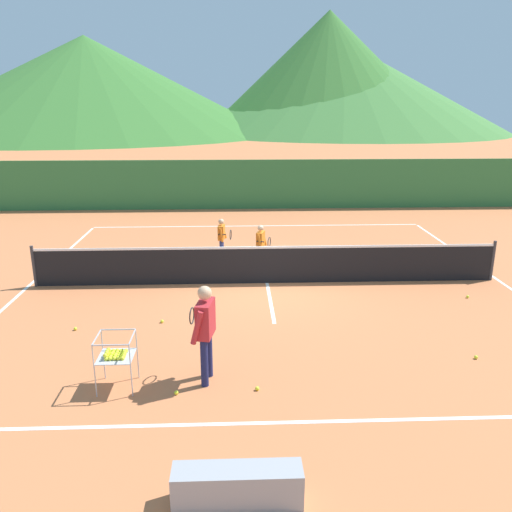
{
  "coord_description": "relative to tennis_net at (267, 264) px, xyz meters",
  "views": [
    {
      "loc": [
        -0.78,
        -12.37,
        4.46
      ],
      "look_at": [
        -0.33,
        -1.17,
        1.08
      ],
      "focal_mm": 36.13,
      "sensor_mm": 36.0,
      "label": 1
    }
  ],
  "objects": [
    {
      "name": "hill_1",
      "position": [
        12.71,
        65.65,
        7.83
      ],
      "size": [
        36.07,
        36.07,
        16.66
      ],
      "primitive_type": "cone",
      "color": "#38702D",
      "rests_on": "ground"
    },
    {
      "name": "hill_2",
      "position": [
        -21.02,
        63.26,
        5.98
      ],
      "size": [
        52.02,
        52.02,
        12.96
      ],
      "primitive_type": "cone",
      "color": "#38702D",
      "rests_on": "ground"
    },
    {
      "name": "line_service_center",
      "position": [
        0.0,
        0.0,
        -0.5
      ],
      "size": [
        0.08,
        5.04,
        0.01
      ],
      "primitive_type": "cube",
      "color": "white",
      "rests_on": "ground"
    },
    {
      "name": "tennis_ball_2",
      "position": [
        3.52,
        -4.18,
        -0.47
      ],
      "size": [
        0.07,
        0.07,
        0.07
      ],
      "primitive_type": "sphere",
      "color": "yellow",
      "rests_on": "ground"
    },
    {
      "name": "student_1",
      "position": [
        -0.09,
        1.32,
        0.23
      ],
      "size": [
        0.41,
        0.66,
        1.21
      ],
      "color": "silver",
      "rests_on": "ground"
    },
    {
      "name": "ground_plane",
      "position": [
        0.0,
        0.0,
        -0.5
      ],
      "size": [
        120.0,
        120.0,
        0.0
      ],
      "primitive_type": "plane",
      "color": "#C67042"
    },
    {
      "name": "line_sideline_west",
      "position": [
        -6.01,
        0.0,
        -0.5
      ],
      "size": [
        0.08,
        12.23,
        0.01
      ],
      "primitive_type": "cube",
      "color": "white",
      "rests_on": "ground"
    },
    {
      "name": "tennis_net",
      "position": [
        0.0,
        0.0,
        0.0
      ],
      "size": [
        11.7,
        0.08,
        1.05
      ],
      "color": "#333338",
      "rests_on": "ground"
    },
    {
      "name": "tennis_ball_9",
      "position": [
        4.67,
        -1.23,
        -0.47
      ],
      "size": [
        0.07,
        0.07,
        0.07
      ],
      "primitive_type": "sphere",
      "color": "yellow",
      "rests_on": "ground"
    },
    {
      "name": "tennis_ball_0",
      "position": [
        -4.06,
        -2.67,
        -0.47
      ],
      "size": [
        0.07,
        0.07,
        0.07
      ],
      "primitive_type": "sphere",
      "color": "yellow",
      "rests_on": "ground"
    },
    {
      "name": "ball_cart",
      "position": [
        -2.73,
        -4.88,
        0.08
      ],
      "size": [
        0.58,
        0.58,
        0.9
      ],
      "color": "#B7B7BC",
      "rests_on": "ground"
    },
    {
      "name": "tennis_ball_1",
      "position": [
        -2.35,
        -2.37,
        -0.47
      ],
      "size": [
        0.07,
        0.07,
        0.07
      ],
      "primitive_type": "sphere",
      "color": "yellow",
      "rests_on": "ground"
    },
    {
      "name": "courtside_bench",
      "position": [
        -0.8,
        -7.48,
        -0.27
      ],
      "size": [
        1.5,
        0.36,
        0.46
      ],
      "primitive_type": "cube",
      "color": "#99999E",
      "rests_on": "ground"
    },
    {
      "name": "tennis_ball_6",
      "position": [
        -0.47,
        -5.08,
        -0.47
      ],
      "size": [
        0.07,
        0.07,
        0.07
      ],
      "primitive_type": "sphere",
      "color": "yellow",
      "rests_on": "ground"
    },
    {
      "name": "instructor",
      "position": [
        -1.3,
        -4.73,
        0.5
      ],
      "size": [
        0.44,
        0.81,
        1.67
      ],
      "color": "#191E4C",
      "rests_on": "ground"
    },
    {
      "name": "hill_0",
      "position": [
        15.49,
        67.05,
        5.78
      ],
      "size": [
        47.31,
        47.31,
        12.56
      ],
      "primitive_type": "cone",
      "color": "#427A38",
      "rests_on": "ground"
    },
    {
      "name": "tennis_ball_3",
      "position": [
        -1.76,
        -5.15,
        -0.47
      ],
      "size": [
        0.07,
        0.07,
        0.07
      ],
      "primitive_type": "sphere",
      "color": "yellow",
      "rests_on": "ground"
    },
    {
      "name": "windscreen_fence",
      "position": [
        0.0,
        9.48,
        0.55
      ],
      "size": [
        26.44,
        0.08,
        2.09
      ],
      "primitive_type": "cube",
      "color": "#33753D",
      "rests_on": "ground"
    },
    {
      "name": "line_baseline_near",
      "position": [
        0.0,
        -5.96,
        -0.5
      ],
      "size": [
        12.02,
        0.08,
        0.01
      ],
      "primitive_type": "cube",
      "color": "white",
      "rests_on": "ground"
    },
    {
      "name": "student_0",
      "position": [
        -1.19,
        2.13,
        0.23
      ],
      "size": [
        0.41,
        0.63,
        1.21
      ],
      "color": "navy",
      "rests_on": "ground"
    },
    {
      "name": "line_sideline_east",
      "position": [
        6.01,
        0.0,
        -0.5
      ],
      "size": [
        0.08,
        12.23,
        0.01
      ],
      "primitive_type": "cube",
      "color": "white",
      "rests_on": "ground"
    },
    {
      "name": "line_baseline_far",
      "position": [
        0.0,
        6.27,
        -0.5
      ],
      "size": [
        12.02,
        0.08,
        0.01
      ],
      "primitive_type": "cube",
      "color": "white",
      "rests_on": "ground"
    }
  ]
}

